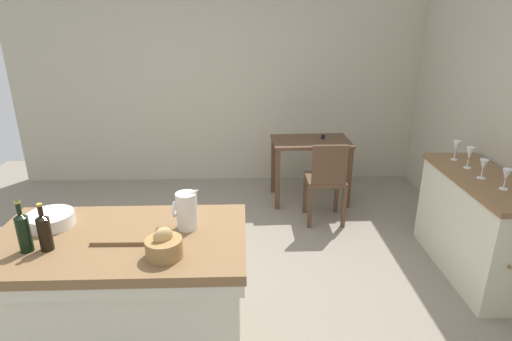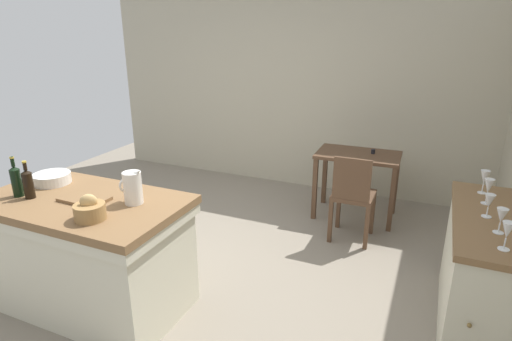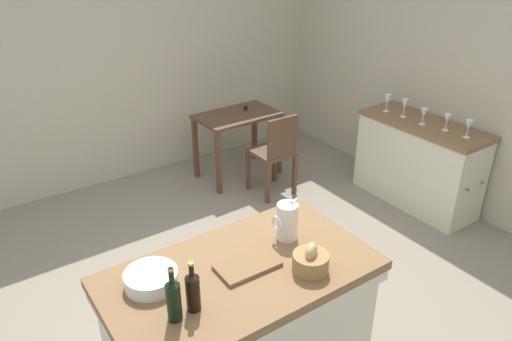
{
  "view_description": "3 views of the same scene",
  "coord_description": "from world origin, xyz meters",
  "px_view_note": "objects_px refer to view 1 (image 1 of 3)",
  "views": [
    {
      "loc": [
        0.26,
        -2.86,
        2.15
      ],
      "look_at": [
        0.37,
        0.36,
        0.94
      ],
      "focal_mm": 29.38,
      "sensor_mm": 36.0,
      "label": 1
    },
    {
      "loc": [
        1.82,
        -2.71,
        2.1
      ],
      "look_at": [
        0.43,
        0.45,
        0.9
      ],
      "focal_mm": 29.47,
      "sensor_mm": 36.0,
      "label": 2
    },
    {
      "loc": [
        -1.63,
        -2.45,
        2.59
      ],
      "look_at": [
        0.33,
        0.39,
        0.86
      ],
      "focal_mm": 33.72,
      "sensor_mm": 36.0,
      "label": 3
    }
  ],
  "objects_px": {
    "pitcher": "(187,210)",
    "wine_glass_right": "(470,154)",
    "wine_bottle_dark": "(44,231)",
    "wine_glass_left": "(506,176)",
    "wine_glass_middle": "(483,165)",
    "island_table": "(126,295)",
    "wine_bottle_amber": "(23,231)",
    "side_cabinet": "(477,225)",
    "wooden_chair": "(326,179)",
    "wash_bowl": "(50,220)",
    "cutting_board": "(125,236)",
    "writing_desk": "(311,150)",
    "bread_basket": "(164,246)",
    "wine_glass_far_right": "(456,147)"
  },
  "relations": [
    {
      "from": "wine_bottle_dark",
      "to": "wine_glass_middle",
      "type": "xyz_separation_m",
      "value": [
        3.04,
        1.02,
        -0.02
      ]
    },
    {
      "from": "island_table",
      "to": "wooden_chair",
      "type": "xyz_separation_m",
      "value": [
        1.63,
        1.86,
        0.02
      ]
    },
    {
      "from": "bread_basket",
      "to": "pitcher",
      "type": "bearing_deg",
      "value": 75.1
    },
    {
      "from": "island_table",
      "to": "wine_glass_middle",
      "type": "bearing_deg",
      "value": 18.26
    },
    {
      "from": "wine_glass_middle",
      "to": "wine_bottle_amber",
      "type": "bearing_deg",
      "value": -161.98
    },
    {
      "from": "writing_desk",
      "to": "side_cabinet",
      "type": "bearing_deg",
      "value": -52.72
    },
    {
      "from": "side_cabinet",
      "to": "wine_glass_far_right",
      "type": "distance_m",
      "value": 0.72
    },
    {
      "from": "wash_bowl",
      "to": "cutting_board",
      "type": "bearing_deg",
      "value": -18.33
    },
    {
      "from": "writing_desk",
      "to": "wine_glass_right",
      "type": "distance_m",
      "value": 1.8
    },
    {
      "from": "wine_glass_far_right",
      "to": "wine_glass_right",
      "type": "bearing_deg",
      "value": -86.98
    },
    {
      "from": "wine_bottle_dark",
      "to": "wine_glass_left",
      "type": "relative_size",
      "value": 1.74
    },
    {
      "from": "island_table",
      "to": "pitcher",
      "type": "relative_size",
      "value": 5.51
    },
    {
      "from": "bread_basket",
      "to": "wine_glass_right",
      "type": "height_order",
      "value": "bread_basket"
    },
    {
      "from": "pitcher",
      "to": "wine_glass_right",
      "type": "relative_size",
      "value": 1.47
    },
    {
      "from": "wine_bottle_amber",
      "to": "wash_bowl",
      "type": "bearing_deg",
      "value": 88.59
    },
    {
      "from": "wine_glass_right",
      "to": "wash_bowl",
      "type": "bearing_deg",
      "value": -162.88
    },
    {
      "from": "wine_glass_far_right",
      "to": "pitcher",
      "type": "bearing_deg",
      "value": -151.43
    },
    {
      "from": "pitcher",
      "to": "wine_glass_left",
      "type": "xyz_separation_m",
      "value": [
        2.34,
        0.56,
        -0.02
      ]
    },
    {
      "from": "wine_glass_right",
      "to": "writing_desk",
      "type": "bearing_deg",
      "value": 130.59
    },
    {
      "from": "island_table",
      "to": "bread_basket",
      "type": "height_order",
      "value": "bread_basket"
    },
    {
      "from": "bread_basket",
      "to": "wine_glass_far_right",
      "type": "xyz_separation_m",
      "value": [
        2.37,
        1.57,
        0.05
      ]
    },
    {
      "from": "wine_bottle_dark",
      "to": "wine_glass_left",
      "type": "xyz_separation_m",
      "value": [
        3.09,
        0.79,
        -0.02
      ]
    },
    {
      "from": "writing_desk",
      "to": "wine_glass_right",
      "type": "xyz_separation_m",
      "value": [
        1.15,
        -1.34,
        0.39
      ]
    },
    {
      "from": "island_table",
      "to": "wine_glass_left",
      "type": "xyz_separation_m",
      "value": [
        2.74,
        0.66,
        0.51
      ]
    },
    {
      "from": "island_table",
      "to": "wine_glass_right",
      "type": "height_order",
      "value": "wine_glass_right"
    },
    {
      "from": "island_table",
      "to": "wine_glass_middle",
      "type": "height_order",
      "value": "wine_glass_middle"
    },
    {
      "from": "cutting_board",
      "to": "wine_glass_right",
      "type": "relative_size",
      "value": 1.85
    },
    {
      "from": "island_table",
      "to": "writing_desk",
      "type": "height_order",
      "value": "island_table"
    },
    {
      "from": "pitcher",
      "to": "wine_glass_left",
      "type": "relative_size",
      "value": 1.69
    },
    {
      "from": "wine_bottle_amber",
      "to": "wine_glass_far_right",
      "type": "xyz_separation_m",
      "value": [
        3.15,
        1.48,
        -0.01
      ]
    },
    {
      "from": "wine_bottle_amber",
      "to": "island_table",
      "type": "bearing_deg",
      "value": 16.63
    },
    {
      "from": "wooden_chair",
      "to": "bread_basket",
      "type": "height_order",
      "value": "bread_basket"
    },
    {
      "from": "side_cabinet",
      "to": "wash_bowl",
      "type": "distance_m",
      "value": 3.32
    },
    {
      "from": "wine_glass_far_right",
      "to": "side_cabinet",
      "type": "bearing_deg",
      "value": -82.49
    },
    {
      "from": "wine_bottle_amber",
      "to": "bread_basket",
      "type": "bearing_deg",
      "value": -6.39
    },
    {
      "from": "wooden_chair",
      "to": "wine_glass_far_right",
      "type": "relative_size",
      "value": 5.05
    },
    {
      "from": "wooden_chair",
      "to": "wash_bowl",
      "type": "relative_size",
      "value": 3.21
    },
    {
      "from": "island_table",
      "to": "pitcher",
      "type": "xyz_separation_m",
      "value": [
        0.4,
        0.1,
        0.53
      ]
    },
    {
      "from": "side_cabinet",
      "to": "island_table",
      "type": "bearing_deg",
      "value": -161.85
    },
    {
      "from": "pitcher",
      "to": "wooden_chair",
      "type": "bearing_deg",
      "value": 55.09
    },
    {
      "from": "wine_glass_far_right",
      "to": "wine_bottle_amber",
      "type": "bearing_deg",
      "value": -154.79
    },
    {
      "from": "cutting_board",
      "to": "wine_glass_middle",
      "type": "xyz_separation_m",
      "value": [
        2.64,
        0.89,
        0.08
      ]
    },
    {
      "from": "wash_bowl",
      "to": "wine_glass_right",
      "type": "height_order",
      "value": "wine_glass_right"
    },
    {
      "from": "writing_desk",
      "to": "wine_glass_right",
      "type": "relative_size",
      "value": 4.88
    },
    {
      "from": "side_cabinet",
      "to": "wine_glass_middle",
      "type": "height_order",
      "value": "wine_glass_middle"
    },
    {
      "from": "island_table",
      "to": "wash_bowl",
      "type": "relative_size",
      "value": 5.3
    },
    {
      "from": "side_cabinet",
      "to": "wooden_chair",
      "type": "distance_m",
      "value": 1.47
    },
    {
      "from": "cutting_board",
      "to": "wine_glass_right",
      "type": "height_order",
      "value": "wine_glass_right"
    },
    {
      "from": "wine_bottle_amber",
      "to": "wine_glass_far_right",
      "type": "distance_m",
      "value": 3.48
    },
    {
      "from": "wine_bottle_dark",
      "to": "wine_bottle_amber",
      "type": "height_order",
      "value": "wine_bottle_amber"
    }
  ]
}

